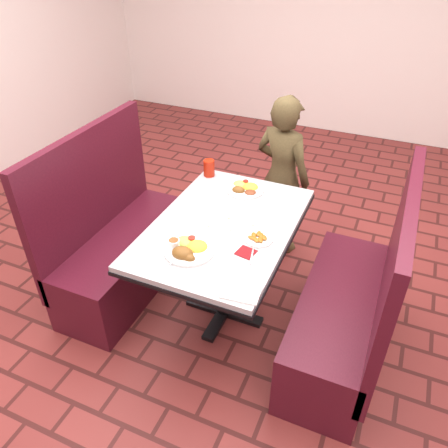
{
  "coord_description": "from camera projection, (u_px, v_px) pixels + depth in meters",
  "views": [
    {
      "loc": [
        0.85,
        -1.96,
        2.23
      ],
      "look_at": [
        0.0,
        0.0,
        0.75
      ],
      "focal_mm": 35.0,
      "sensor_mm": 36.0,
      "label": 1
    }
  ],
  "objects": [
    {
      "name": "knife_utensil",
      "position": [
        180.0,
        251.0,
        2.37
      ],
      "size": [
        0.07,
        0.14,
        0.0
      ],
      "primitive_type": "cube",
      "rotation": [
        0.0,
        0.0,
        0.39
      ],
      "color": "silver",
      "rests_on": "dining_table"
    },
    {
      "name": "red_tumbler",
      "position": [
        209.0,
        168.0,
        3.06
      ],
      "size": [
        0.08,
        0.08,
        0.12
      ],
      "primitive_type": "cylinder",
      "color": "#AD1D0B",
      "rests_on": "dining_table"
    },
    {
      "name": "maroon_napkin",
      "position": [
        246.0,
        252.0,
        2.37
      ],
      "size": [
        0.11,
        0.11,
        0.0
      ],
      "primitive_type": "cube",
      "rotation": [
        0.0,
        0.0,
        -0.17
      ],
      "color": "maroon",
      "rests_on": "dining_table"
    },
    {
      "name": "paper_napkin",
      "position": [
        241.0,
        292.0,
        2.12
      ],
      "size": [
        0.2,
        0.16,
        0.01
      ],
      "primitive_type": "cube",
      "rotation": [
        0.0,
        0.0,
        0.11
      ],
      "color": "white",
      "rests_on": "dining_table"
    },
    {
      "name": "spoon_utensil",
      "position": [
        252.0,
        256.0,
        2.34
      ],
      "size": [
        0.04,
        0.13,
        0.0
      ],
      "primitive_type": "cube",
      "rotation": [
        0.0,
        0.0,
        0.24
      ],
      "color": "silver",
      "rests_on": "dining_table"
    },
    {
      "name": "room",
      "position": [
        224.0,
        9.0,
        1.94
      ],
      "size": [
        7.0,
        7.04,
        2.82
      ],
      "color": "maroon",
      "rests_on": "ground"
    },
    {
      "name": "diner_person",
      "position": [
        282.0,
        177.0,
        3.32
      ],
      "size": [
        0.53,
        0.43,
        1.27
      ],
      "primitive_type": "imported",
      "rotation": [
        0.0,
        0.0,
        2.84
      ],
      "color": "brown",
      "rests_on": "ground"
    },
    {
      "name": "far_dinner_plate",
      "position": [
        245.0,
        187.0,
        2.91
      ],
      "size": [
        0.26,
        0.26,
        0.07
      ],
      "rotation": [
        0.0,
        0.0,
        -0.17
      ],
      "color": "white",
      "rests_on": "dining_table"
    },
    {
      "name": "booth_bench_right",
      "position": [
        348.0,
        313.0,
        2.58
      ],
      "size": [
        0.47,
        1.2,
        1.17
      ],
      "color": "#4C111F",
      "rests_on": "ground"
    },
    {
      "name": "dining_table",
      "position": [
        224.0,
        237.0,
        2.65
      ],
      "size": [
        0.81,
        1.21,
        0.75
      ],
      "color": "#AFB1B4",
      "rests_on": "ground"
    },
    {
      "name": "lettuce_shreds",
      "position": [
        234.0,
        220.0,
        2.63
      ],
      "size": [
        0.28,
        0.32,
        0.0
      ],
      "primitive_type": null,
      "color": "#9EC64F",
      "rests_on": "dining_table"
    },
    {
      "name": "near_dinner_plate",
      "position": [
        188.0,
        247.0,
        2.37
      ],
      "size": [
        0.28,
        0.28,
        0.09
      ],
      "rotation": [
        0.0,
        0.0,
        -0.11
      ],
      "color": "white",
      "rests_on": "dining_table"
    },
    {
      "name": "plantain_plate",
      "position": [
        258.0,
        238.0,
        2.47
      ],
      "size": [
        0.17,
        0.17,
        0.03
      ],
      "rotation": [
        0.0,
        0.0,
        0.21
      ],
      "color": "white",
      "rests_on": "dining_table"
    },
    {
      "name": "fork_utensil",
      "position": [
        181.0,
        259.0,
        2.31
      ],
      "size": [
        0.07,
        0.12,
        0.0
      ],
      "primitive_type": "cube",
      "rotation": [
        0.0,
        0.0,
        -0.52
      ],
      "color": "silver",
      "rests_on": "dining_table"
    },
    {
      "name": "booth_bench_left",
      "position": [
        121.0,
        247.0,
        3.1
      ],
      "size": [
        0.47,
        1.2,
        1.17
      ],
      "color": "#4C111F",
      "rests_on": "ground"
    }
  ]
}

